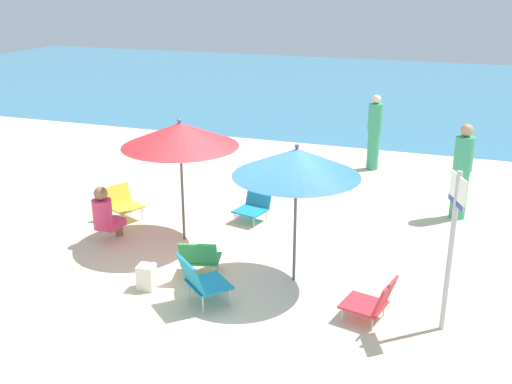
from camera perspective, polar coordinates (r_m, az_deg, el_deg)
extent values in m
plane|color=beige|center=(8.40, -2.00, -7.37)|extent=(40.00, 40.00, 0.00)
cube|color=teal|center=(22.23, 12.05, 9.43)|extent=(40.00, 16.00, 0.01)
cylinder|color=#4C4C51|center=(7.77, 3.71, -2.35)|extent=(0.04, 0.04, 1.82)
cone|color=blue|center=(7.52, 3.84, 2.82)|extent=(1.62, 1.62, 0.35)
sphere|color=#4C4C51|center=(7.47, 3.87, 4.34)|extent=(0.06, 0.06, 0.06)
cylinder|color=#4C4C51|center=(9.06, -6.99, 0.86)|extent=(0.04, 0.04, 1.83)
cone|color=red|center=(8.85, -7.19, 5.40)|extent=(1.72, 1.72, 0.35)
sphere|color=#4C4C51|center=(8.80, -7.24, 6.68)|extent=(0.06, 0.06, 0.06)
cube|color=teal|center=(7.52, -4.45, -8.66)|extent=(0.68, 0.67, 0.03)
cube|color=teal|center=(7.34, -6.20, -7.71)|extent=(0.48, 0.44, 0.39)
cylinder|color=silver|center=(7.82, -3.87, -8.61)|extent=(0.02, 0.02, 0.24)
cylinder|color=silver|center=(7.50, -2.49, -9.88)|extent=(0.02, 0.02, 0.24)
cylinder|color=silver|center=(7.69, -6.32, -9.22)|extent=(0.02, 0.02, 0.24)
cylinder|color=silver|center=(7.36, -5.02, -10.55)|extent=(0.02, 0.02, 0.24)
cube|color=gold|center=(10.15, -12.13, -1.42)|extent=(0.56, 0.59, 0.03)
cube|color=gold|center=(10.27, -12.91, -0.26)|extent=(0.31, 0.49, 0.33)
cylinder|color=silver|center=(10.18, -10.68, -2.03)|extent=(0.02, 0.02, 0.22)
cylinder|color=silver|center=(9.97, -12.40, -2.61)|extent=(0.02, 0.02, 0.22)
cylinder|color=silver|center=(10.42, -11.77, -1.57)|extent=(0.02, 0.02, 0.22)
cylinder|color=silver|center=(10.23, -13.46, -2.13)|extent=(0.02, 0.02, 0.22)
cube|color=red|center=(7.30, 10.10, -10.40)|extent=(0.56, 0.54, 0.03)
cube|color=red|center=(7.13, 12.07, -9.55)|extent=(0.25, 0.47, 0.37)
cylinder|color=silver|center=(7.27, 8.10, -11.37)|extent=(0.02, 0.02, 0.18)
cylinder|color=silver|center=(7.56, 9.25, -10.16)|extent=(0.02, 0.02, 0.18)
cylinder|color=silver|center=(7.15, 10.90, -12.12)|extent=(0.02, 0.02, 0.18)
cylinder|color=silver|center=(7.44, 11.95, -10.85)|extent=(0.02, 0.02, 0.18)
cube|color=#33934C|center=(8.20, -5.18, -6.27)|extent=(0.58, 0.51, 0.03)
cube|color=#33934C|center=(7.93, -5.49, -5.85)|extent=(0.52, 0.25, 0.33)
cylinder|color=silver|center=(8.43, -6.31, -6.51)|extent=(0.02, 0.02, 0.23)
cylinder|color=silver|center=(8.37, -3.60, -6.64)|extent=(0.02, 0.02, 0.23)
cylinder|color=silver|center=(8.15, -6.75, -7.50)|extent=(0.02, 0.02, 0.23)
cylinder|color=silver|center=(8.08, -3.94, -7.65)|extent=(0.02, 0.02, 0.23)
cube|color=teal|center=(9.89, -0.50, -1.76)|extent=(0.56, 0.57, 0.03)
cube|color=teal|center=(10.03, 0.29, -0.40)|extent=(0.48, 0.24, 0.34)
cylinder|color=silver|center=(9.69, -0.21, -2.91)|extent=(0.02, 0.02, 0.18)
cylinder|color=silver|center=(9.88, -2.00, -2.46)|extent=(0.02, 0.02, 0.18)
cylinder|color=silver|center=(9.99, 0.99, -2.21)|extent=(0.02, 0.02, 0.18)
cylinder|color=silver|center=(10.18, -0.78, -1.78)|extent=(0.02, 0.02, 0.18)
cube|color=#DB3866|center=(9.50, -13.46, -2.92)|extent=(0.34, 0.40, 0.12)
cylinder|color=#896042|center=(9.66, -12.80, -3.29)|extent=(0.12, 0.12, 0.25)
cylinder|color=#DB3866|center=(9.29, -14.27, -2.02)|extent=(0.29, 0.29, 0.45)
sphere|color=#896042|center=(9.18, -14.44, -0.13)|extent=(0.20, 0.20, 0.20)
cylinder|color=#389970|center=(10.55, 18.60, -0.20)|extent=(0.26, 0.26, 0.83)
cylinder|color=#389970|center=(10.34, 19.02, 3.44)|extent=(0.30, 0.30, 0.57)
sphere|color=tan|center=(10.25, 19.26, 5.52)|extent=(0.21, 0.21, 0.21)
cylinder|color=#389970|center=(12.80, 10.98, 3.93)|extent=(0.24, 0.24, 0.83)
cylinder|color=#389970|center=(12.63, 11.18, 6.94)|extent=(0.29, 0.29, 0.55)
sphere|color=beige|center=(12.56, 11.29, 8.58)|extent=(0.18, 0.18, 0.18)
cylinder|color=#ADADB2|center=(6.99, 17.84, -5.55)|extent=(0.06, 0.06, 1.90)
cube|color=white|center=(6.73, 18.49, 0.13)|extent=(0.18, 0.39, 0.33)
cube|color=navy|center=(6.77, 18.36, -0.94)|extent=(0.18, 0.40, 0.06)
cube|color=silver|center=(7.98, -10.27, -7.89)|extent=(0.23, 0.22, 0.33)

